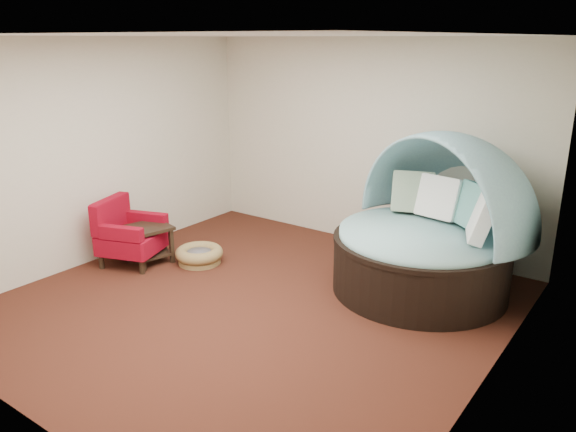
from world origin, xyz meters
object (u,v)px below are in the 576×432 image
Objects in this scene: pet_basket at (199,255)px; canopy_daybed at (431,219)px; side_table at (149,239)px; red_armchair at (128,234)px.

canopy_daybed is at bearing 20.29° from pet_basket.
side_table is at bearing -147.28° from pet_basket.
canopy_daybed reaches higher than pet_basket.
red_armchair reaches higher than side_table.
red_armchair is at bearing -145.74° from pet_basket.
red_armchair is at bearing -141.91° from side_table.
side_table is at bearing -133.18° from canopy_daybed.
pet_basket is 0.94m from red_armchair.
pet_basket is at bearing 15.11° from red_armchair.
canopy_daybed is at bearing 22.56° from side_table.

